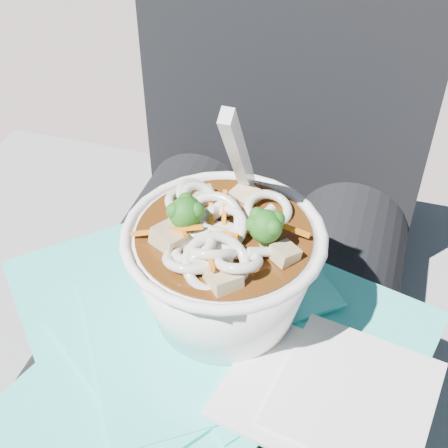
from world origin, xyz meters
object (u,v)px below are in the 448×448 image
(lap, at_px, (220,348))
(udon_bowl, at_px, (223,264))
(stone_ledge, at_px, (251,394))
(plastic_bag, at_px, (201,333))
(person_body, at_px, (245,270))

(lap, relative_size, udon_bowl, 2.30)
(udon_bowl, bearing_deg, stone_ledge, 93.51)
(stone_ledge, bearing_deg, plastic_bag, -90.89)
(plastic_bag, bearing_deg, person_body, 88.74)
(plastic_bag, bearing_deg, udon_bowl, 61.63)
(stone_ledge, relative_size, plastic_bag, 2.27)
(udon_bowl, bearing_deg, person_body, 95.28)
(lap, xyz_separation_m, plastic_bag, (-0.00, -0.05, 0.08))
(stone_ledge, bearing_deg, udon_bowl, -86.49)
(stone_ledge, relative_size, person_body, 1.00)
(stone_ledge, xyz_separation_m, udon_bowl, (0.01, -0.17, 0.45))
(stone_ledge, bearing_deg, lap, -90.00)
(plastic_bag, xyz_separation_m, udon_bowl, (0.01, 0.03, 0.07))
(stone_ledge, xyz_separation_m, person_body, (0.00, -0.06, 0.32))
(stone_ledge, relative_size, lap, 2.08)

